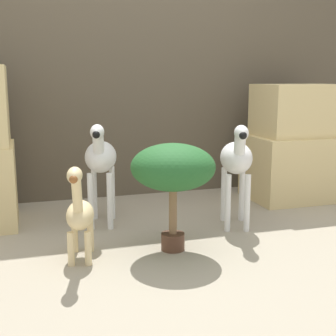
# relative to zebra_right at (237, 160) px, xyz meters

# --- Properties ---
(ground_plane) EXTENTS (14.00, 14.00, 0.00)m
(ground_plane) POSITION_rel_zebra_right_xyz_m (-0.48, -0.46, -0.45)
(ground_plane) COLOR #9E937F
(wall_back) EXTENTS (6.40, 0.08, 2.20)m
(wall_back) POSITION_rel_zebra_right_xyz_m (-0.48, 1.07, 0.65)
(wall_back) COLOR brown
(wall_back) RESTS_ON ground_plane
(rock_pillar_right) EXTENTS (0.76, 0.54, 0.92)m
(rock_pillar_right) POSITION_rel_zebra_right_xyz_m (0.79, 0.54, -0.02)
(rock_pillar_right) COLOR #DBC184
(rock_pillar_right) RESTS_ON ground_plane
(zebra_right) EXTENTS (0.30, 0.46, 0.69)m
(zebra_right) POSITION_rel_zebra_right_xyz_m (0.00, 0.00, 0.00)
(zebra_right) COLOR white
(zebra_right) RESTS_ON ground_plane
(zebra_left) EXTENTS (0.28, 0.46, 0.69)m
(zebra_left) POSITION_rel_zebra_right_xyz_m (-0.84, 0.30, 0.00)
(zebra_left) COLOR white
(zebra_left) RESTS_ON ground_plane
(giraffe_figurine) EXTENTS (0.20, 0.43, 0.55)m
(giraffe_figurine) POSITION_rel_zebra_right_xyz_m (-1.05, -0.29, -0.18)
(giraffe_figurine) COLOR beige
(giraffe_figurine) RESTS_ON ground_plane
(potted_palm_front) EXTENTS (0.48, 0.48, 0.62)m
(potted_palm_front) POSITION_rel_zebra_right_xyz_m (-0.52, -0.28, 0.03)
(potted_palm_front) COLOR #513323
(potted_palm_front) RESTS_ON ground_plane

